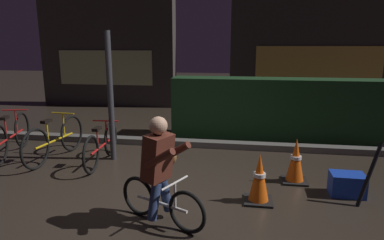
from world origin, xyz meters
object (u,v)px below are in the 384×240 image
at_px(blue_crate, 347,184).
at_px(street_post, 110,97).
at_px(closed_umbrella, 370,174).
at_px(parked_bike_left_mid, 55,140).
at_px(parked_bike_center_left, 102,145).
at_px(cyclist, 160,170).
at_px(parked_bike_leftmost, 11,136).
at_px(traffic_cone_far, 296,161).
at_px(traffic_cone_near, 259,179).

bearing_deg(blue_crate, street_post, 166.28).
distance_m(street_post, closed_umbrella, 4.09).
height_order(parked_bike_left_mid, parked_bike_center_left, parked_bike_left_mid).
bearing_deg(blue_crate, closed_umbrella, -54.74).
xyz_separation_m(parked_bike_left_mid, cyclist, (2.39, -1.84, 0.27)).
relative_size(blue_crate, closed_umbrella, 0.52).
height_order(parked_bike_leftmost, closed_umbrella, closed_umbrella).
xyz_separation_m(parked_bike_center_left, traffic_cone_far, (3.15, -0.30, -0.00)).
bearing_deg(parked_bike_leftmost, parked_bike_left_mid, -110.13).
relative_size(parked_bike_leftmost, traffic_cone_far, 2.54).
bearing_deg(street_post, traffic_cone_far, -10.18).
xyz_separation_m(traffic_cone_near, closed_umbrella, (1.37, 0.15, 0.09)).
xyz_separation_m(blue_crate, cyclist, (-2.31, -1.09, 0.48)).
bearing_deg(parked_bike_leftmost, street_post, -102.92).
xyz_separation_m(traffic_cone_near, cyclist, (-1.12, -0.69, 0.31)).
bearing_deg(street_post, cyclist, -55.34).
height_order(parked_bike_center_left, closed_umbrella, closed_umbrella).
relative_size(parked_bike_center_left, traffic_cone_near, 2.35).
xyz_separation_m(street_post, blue_crate, (3.69, -0.90, -0.96)).
height_order(parked_bike_leftmost, parked_bike_left_mid, parked_bike_leftmost).
xyz_separation_m(parked_bike_center_left, blue_crate, (3.79, -0.65, -0.17)).
bearing_deg(closed_umbrella, traffic_cone_near, 153.76).
bearing_deg(closed_umbrella, blue_crate, 92.75).
distance_m(parked_bike_leftmost, cyclist, 3.83).
xyz_separation_m(parked_bike_leftmost, closed_umbrella, (5.78, -1.07, 0.04)).
xyz_separation_m(street_post, cyclist, (1.38, -1.99, -0.48)).
distance_m(parked_bike_left_mid, traffic_cone_far, 4.08).
xyz_separation_m(traffic_cone_far, closed_umbrella, (0.81, -0.60, 0.08)).
xyz_separation_m(street_post, parked_bike_leftmost, (-1.92, -0.08, -0.75)).
xyz_separation_m(street_post, parked_bike_left_mid, (-1.01, -0.16, -0.76)).
relative_size(parked_bike_center_left, closed_umbrella, 1.80).
distance_m(traffic_cone_near, blue_crate, 1.26).
distance_m(parked_bike_center_left, closed_umbrella, 4.07).
xyz_separation_m(street_post, traffic_cone_far, (3.05, -0.55, -0.79)).
bearing_deg(blue_crate, traffic_cone_near, -161.40).
xyz_separation_m(cyclist, closed_umbrella, (2.48, 0.84, -0.22)).
distance_m(traffic_cone_near, closed_umbrella, 1.38).
distance_m(parked_bike_leftmost, parked_bike_left_mid, 0.91).
relative_size(parked_bike_leftmost, blue_crate, 3.86).
xyz_separation_m(parked_bike_leftmost, cyclist, (3.30, -1.92, 0.27)).
relative_size(street_post, traffic_cone_far, 3.34).
height_order(street_post, traffic_cone_near, street_post).
bearing_deg(parked_bike_center_left, street_post, -25.35).
bearing_deg(blue_crate, parked_bike_left_mid, 170.99).
height_order(parked_bike_left_mid, traffic_cone_far, parked_bike_left_mid).
height_order(parked_bike_center_left, traffic_cone_near, parked_bike_center_left).
relative_size(parked_bike_leftmost, parked_bike_left_mid, 0.99).
distance_m(parked_bike_left_mid, blue_crate, 4.76).
bearing_deg(blue_crate, parked_bike_leftmost, 171.66).
distance_m(parked_bike_left_mid, closed_umbrella, 4.97).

